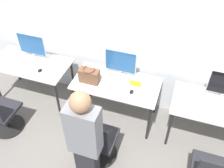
% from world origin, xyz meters
% --- Properties ---
extents(ground_plane, '(20.00, 20.00, 0.00)m').
position_xyz_m(ground_plane, '(0.00, 0.00, 0.00)').
color(ground_plane, slate).
extents(wall_back, '(12.00, 0.05, 2.80)m').
position_xyz_m(wall_back, '(0.00, 0.79, 1.40)').
color(wall_back, silver).
rests_on(wall_back, ground_plane).
extents(desk_left, '(1.28, 0.66, 0.75)m').
position_xyz_m(desk_left, '(-1.48, 0.33, 0.67)').
color(desk_left, silver).
rests_on(desk_left, ground_plane).
extents(monitor_left, '(0.48, 0.15, 0.44)m').
position_xyz_m(monitor_left, '(-1.48, 0.49, 0.98)').
color(monitor_left, '#B2B2B7').
rests_on(monitor_left, desk_left).
extents(keyboard_left, '(0.38, 0.14, 0.02)m').
position_xyz_m(keyboard_left, '(-1.48, 0.18, 0.76)').
color(keyboard_left, silver).
rests_on(keyboard_left, desk_left).
extents(mouse_left, '(0.06, 0.09, 0.03)m').
position_xyz_m(mouse_left, '(-1.21, 0.21, 0.76)').
color(mouse_left, black).
rests_on(mouse_left, desk_left).
extents(office_chair_left, '(0.48, 0.48, 0.88)m').
position_xyz_m(office_chair_left, '(-1.55, -0.50, 0.36)').
color(office_chair_left, black).
rests_on(office_chair_left, ground_plane).
extents(desk_center, '(1.28, 0.66, 0.75)m').
position_xyz_m(desk_center, '(0.00, 0.33, 0.67)').
color(desk_center, silver).
rests_on(desk_center, ground_plane).
extents(monitor_center, '(0.48, 0.15, 0.44)m').
position_xyz_m(monitor_center, '(0.00, 0.52, 0.98)').
color(monitor_center, '#B2B2B7').
rests_on(monitor_center, desk_center).
extents(keyboard_center, '(0.38, 0.14, 0.02)m').
position_xyz_m(keyboard_center, '(0.00, 0.21, 0.76)').
color(keyboard_center, silver).
rests_on(keyboard_center, desk_center).
extents(mouse_center, '(0.06, 0.09, 0.03)m').
position_xyz_m(mouse_center, '(0.27, 0.21, 0.76)').
color(mouse_center, black).
rests_on(mouse_center, desk_center).
extents(office_chair_center, '(0.48, 0.48, 0.88)m').
position_xyz_m(office_chair_center, '(0.02, -0.49, 0.36)').
color(office_chair_center, black).
rests_on(office_chair_center, ground_plane).
extents(person_center, '(0.36, 0.22, 1.65)m').
position_xyz_m(person_center, '(0.02, -0.86, 0.90)').
color(person_center, '#232328').
rests_on(person_center, ground_plane).
extents(desk_right, '(1.28, 0.66, 0.75)m').
position_xyz_m(desk_right, '(1.48, 0.33, 0.67)').
color(desk_right, silver).
rests_on(desk_right, ground_plane).
extents(keyboard_right, '(0.38, 0.14, 0.02)m').
position_xyz_m(keyboard_right, '(1.48, 0.19, 0.76)').
color(keyboard_right, silver).
rests_on(keyboard_right, desk_right).
extents(handbag, '(0.30, 0.18, 0.25)m').
position_xyz_m(handbag, '(-0.38, 0.23, 0.86)').
color(handbag, brown).
rests_on(handbag, desk_center).
extents(placard_center, '(0.16, 0.03, 0.08)m').
position_xyz_m(placard_center, '(0.28, 0.37, 0.79)').
color(placard_center, yellow).
rests_on(placard_center, desk_center).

